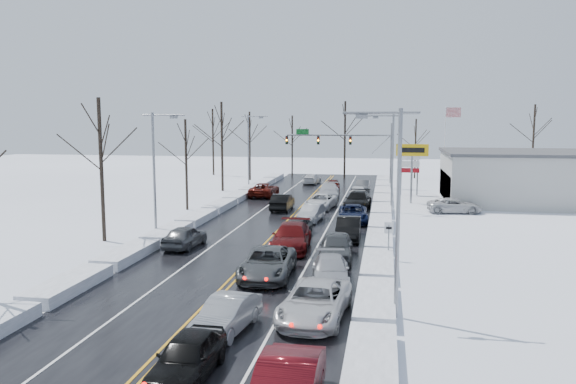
% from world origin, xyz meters
% --- Properties ---
extents(ground, '(160.00, 160.00, 0.00)m').
position_xyz_m(ground, '(0.00, 0.00, 0.00)').
color(ground, white).
rests_on(ground, ground).
extents(road_surface, '(14.00, 84.00, 0.01)m').
position_xyz_m(road_surface, '(0.00, 2.00, 0.01)').
color(road_surface, black).
rests_on(road_surface, ground).
extents(snow_bank_left, '(1.77, 72.00, 0.62)m').
position_xyz_m(snow_bank_left, '(-7.60, 2.00, 0.00)').
color(snow_bank_left, white).
rests_on(snow_bank_left, ground).
extents(snow_bank_right, '(1.77, 72.00, 0.62)m').
position_xyz_m(snow_bank_right, '(7.60, 2.00, 0.00)').
color(snow_bank_right, white).
rests_on(snow_bank_right, ground).
extents(traffic_signal_mast, '(13.28, 0.39, 8.00)m').
position_xyz_m(traffic_signal_mast, '(3.45, 27.99, 5.48)').
color(traffic_signal_mast, slate).
rests_on(traffic_signal_mast, ground).
extents(tires_plus_sign, '(3.20, 0.34, 6.00)m').
position_xyz_m(tires_plus_sign, '(10.50, 15.99, 4.99)').
color(tires_plus_sign, slate).
rests_on(tires_plus_sign, ground).
extents(used_vehicles_sign, '(2.20, 0.22, 4.65)m').
position_xyz_m(used_vehicles_sign, '(10.50, 22.00, 3.32)').
color(used_vehicles_sign, slate).
rests_on(used_vehicles_sign, ground).
extents(speed_limit_sign, '(0.55, 0.09, 2.35)m').
position_xyz_m(speed_limit_sign, '(8.20, -8.00, 1.63)').
color(speed_limit_sign, slate).
rests_on(speed_limit_sign, ground).
extents(flagpole, '(1.87, 1.20, 10.00)m').
position_xyz_m(flagpole, '(15.17, 30.00, 5.93)').
color(flagpole, silver).
rests_on(flagpole, ground).
extents(dealership_building, '(20.40, 12.40, 5.30)m').
position_xyz_m(dealership_building, '(23.98, 18.00, 2.66)').
color(dealership_building, '#A6A5A1').
rests_on(dealership_building, ground).
extents(streetlight_se, '(3.20, 0.25, 9.00)m').
position_xyz_m(streetlight_se, '(8.30, -18.00, 5.31)').
color(streetlight_se, slate).
rests_on(streetlight_se, ground).
extents(streetlight_ne, '(3.20, 0.25, 9.00)m').
position_xyz_m(streetlight_ne, '(8.30, 10.00, 5.31)').
color(streetlight_ne, slate).
rests_on(streetlight_ne, ground).
extents(streetlight_sw, '(3.20, 0.25, 9.00)m').
position_xyz_m(streetlight_sw, '(-8.30, -4.00, 5.31)').
color(streetlight_sw, slate).
rests_on(streetlight_sw, ground).
extents(streetlight_nw, '(3.20, 0.25, 9.00)m').
position_xyz_m(streetlight_nw, '(-8.30, 24.00, 5.31)').
color(streetlight_nw, slate).
rests_on(streetlight_nw, ground).
extents(tree_left_b, '(4.00, 4.00, 10.00)m').
position_xyz_m(tree_left_b, '(-11.50, -6.00, 6.99)').
color(tree_left_b, '#2D231C').
rests_on(tree_left_b, ground).
extents(tree_left_c, '(3.40, 3.40, 8.50)m').
position_xyz_m(tree_left_c, '(-10.50, 8.00, 5.94)').
color(tree_left_c, '#2D231C').
rests_on(tree_left_c, ground).
extents(tree_left_d, '(4.20, 4.20, 10.50)m').
position_xyz_m(tree_left_d, '(-11.20, 22.00, 7.33)').
color(tree_left_d, '#2D231C').
rests_on(tree_left_d, ground).
extents(tree_left_e, '(3.80, 3.80, 9.50)m').
position_xyz_m(tree_left_e, '(-10.80, 34.00, 6.64)').
color(tree_left_e, '#2D231C').
rests_on(tree_left_e, ground).
extents(tree_far_a, '(4.00, 4.00, 10.00)m').
position_xyz_m(tree_far_a, '(-18.00, 40.00, 6.99)').
color(tree_far_a, '#2D231C').
rests_on(tree_far_a, ground).
extents(tree_far_b, '(3.60, 3.60, 9.00)m').
position_xyz_m(tree_far_b, '(-6.00, 41.00, 6.29)').
color(tree_far_b, '#2D231C').
rests_on(tree_far_b, ground).
extents(tree_far_c, '(4.40, 4.40, 11.00)m').
position_xyz_m(tree_far_c, '(2.00, 39.00, 7.68)').
color(tree_far_c, '#2D231C').
rests_on(tree_far_c, ground).
extents(tree_far_d, '(3.40, 3.40, 8.50)m').
position_xyz_m(tree_far_d, '(12.00, 40.50, 5.94)').
color(tree_far_d, '#2D231C').
rests_on(tree_far_d, ground).
extents(tree_far_e, '(4.20, 4.20, 10.50)m').
position_xyz_m(tree_far_e, '(28.00, 41.00, 7.33)').
color(tree_far_e, '#2D231C').
rests_on(tree_far_e, ground).
extents(queued_car_0, '(1.81, 4.35, 1.47)m').
position_xyz_m(queued_car_0, '(1.60, -25.02, 0.00)').
color(queued_car_0, black).
rests_on(queued_car_0, ground).
extents(queued_car_1, '(2.09, 4.49, 1.43)m').
position_xyz_m(queued_car_1, '(1.74, -20.89, 0.00)').
color(queued_car_1, gray).
rests_on(queued_car_1, ground).
extents(queued_car_2, '(2.87, 5.83, 1.59)m').
position_xyz_m(queued_car_2, '(1.73, -12.93, 0.00)').
color(queued_car_2, '#44474A').
rests_on(queued_car_2, ground).
extents(queued_car_3, '(2.66, 5.95, 1.70)m').
position_xyz_m(queued_car_3, '(1.90, -6.27, 0.00)').
color(queued_car_3, '#4F0A0B').
rests_on(queued_car_3, ground).
extents(queued_car_4, '(2.18, 4.32, 1.41)m').
position_xyz_m(queued_car_4, '(1.60, -2.15, 0.00)').
color(queued_car_4, '#3A3D3F').
rests_on(queued_car_4, ground).
extents(queued_car_5, '(1.92, 4.42, 1.41)m').
position_xyz_m(queued_car_5, '(1.86, 4.09, 0.00)').
color(queued_car_5, '#989A9F').
rests_on(queued_car_5, ground).
extents(queued_car_6, '(3.02, 5.36, 1.41)m').
position_xyz_m(queued_car_6, '(1.88, 10.80, 0.00)').
color(queued_car_6, white).
rests_on(queued_car_6, ground).
extents(queued_car_7, '(2.51, 5.59, 1.59)m').
position_xyz_m(queued_car_7, '(1.88, 17.78, 0.00)').
color(queued_car_7, '#AFB1B8').
rests_on(queued_car_7, ground).
extents(queued_car_8, '(1.98, 4.18, 1.38)m').
position_xyz_m(queued_car_8, '(1.75, 24.37, 0.00)').
color(queued_car_8, '#440E09').
rests_on(queued_car_8, ground).
extents(queued_car_10, '(3.01, 5.77, 1.55)m').
position_xyz_m(queued_car_10, '(5.07, -18.82, 0.00)').
color(queued_car_10, silver).
rests_on(queued_car_10, ground).
extents(queued_car_11, '(2.45, 4.93, 1.38)m').
position_xyz_m(queued_car_11, '(5.20, -13.39, 0.00)').
color(queued_car_11, '#9D9FA4').
rests_on(queued_car_11, ground).
extents(queued_car_12, '(2.20, 5.02, 1.68)m').
position_xyz_m(queued_car_12, '(5.06, -8.53, 0.00)').
color(queued_car_12, '#383B3D').
rests_on(queued_car_12, ground).
extents(queued_car_13, '(1.76, 4.81, 1.57)m').
position_xyz_m(queued_car_13, '(5.40, -2.45, 0.00)').
color(queued_car_13, black).
rests_on(queued_car_13, ground).
extents(queued_car_14, '(2.75, 5.30, 1.43)m').
position_xyz_m(queued_car_14, '(5.32, 4.29, 0.00)').
color(queued_car_14, black).
rests_on(queued_car_14, ground).
extents(queued_car_15, '(2.65, 5.81, 1.65)m').
position_xyz_m(queued_car_15, '(5.35, 11.33, 0.00)').
color(queued_car_15, black).
rests_on(queued_car_15, ground).
extents(queued_car_16, '(2.06, 4.66, 1.56)m').
position_xyz_m(queued_car_16, '(5.11, 16.61, 0.00)').
color(queued_car_16, silver).
rests_on(queued_car_16, ground).
extents(queued_car_17, '(1.58, 4.29, 1.40)m').
position_xyz_m(queued_car_17, '(5.28, 23.79, 0.00)').
color(queued_car_17, '#3C3E41').
rests_on(queued_car_17, ground).
extents(oncoming_car_0, '(1.67, 4.73, 1.55)m').
position_xyz_m(oncoming_car_0, '(-1.59, 9.26, 0.00)').
color(oncoming_car_0, black).
rests_on(oncoming_car_0, ground).
extents(oncoming_car_1, '(2.65, 5.57, 1.53)m').
position_xyz_m(oncoming_car_1, '(-5.24, 17.95, 0.00)').
color(oncoming_car_1, '#52110A').
rests_on(oncoming_car_1, ground).
extents(oncoming_car_2, '(2.17, 4.71, 1.33)m').
position_xyz_m(oncoming_car_2, '(-1.70, 30.97, 0.00)').
color(oncoming_car_2, silver).
rests_on(oncoming_car_2, ground).
extents(oncoming_car_3, '(2.07, 4.51, 1.50)m').
position_xyz_m(oncoming_car_3, '(-5.20, -6.91, 0.00)').
color(oncoming_car_3, '#44464A').
rests_on(oncoming_car_3, ground).
extents(parked_car_0, '(5.08, 2.74, 1.35)m').
position_xyz_m(parked_car_0, '(14.18, 10.55, 0.00)').
color(parked_car_0, silver).
rests_on(parked_car_0, ground).
extents(parked_car_1, '(2.10, 4.87, 1.40)m').
position_xyz_m(parked_car_1, '(16.82, 15.12, 0.00)').
color(parked_car_1, '#3A3C3F').
rests_on(parked_car_1, ground).
extents(parked_car_2, '(2.12, 4.21, 1.37)m').
position_xyz_m(parked_car_2, '(15.04, 21.89, 0.00)').
color(parked_car_2, black).
rests_on(parked_car_2, ground).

